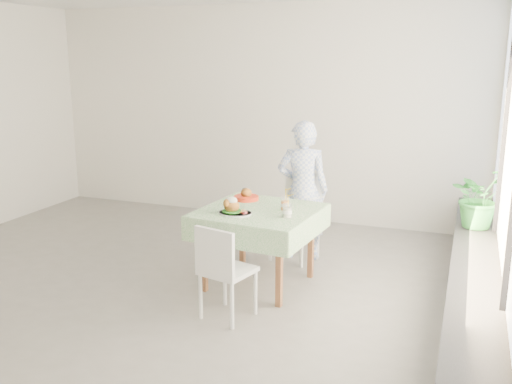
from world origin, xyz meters
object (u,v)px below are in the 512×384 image
at_px(chair_near, 227,289).
at_px(main_dish, 233,208).
at_px(chair_far, 295,233).
at_px(diner, 303,190).
at_px(potted_plant, 479,197).
at_px(cafe_table, 259,238).
at_px(juice_cup_orange, 285,204).

bearing_deg(chair_near, main_dish, 107.01).
bearing_deg(chair_far, diner, 50.33).
relative_size(chair_far, chair_near, 1.15).
bearing_deg(main_dish, potted_plant, 30.18).
height_order(diner, potted_plant, diner).
bearing_deg(chair_near, cafe_table, 90.04).
bearing_deg(juice_cup_orange, potted_plant, 28.54).
height_order(main_dish, potted_plant, potted_plant).
relative_size(cafe_table, diner, 0.76).
xyz_separation_m(cafe_table, juice_cup_orange, (0.23, 0.07, 0.34)).
xyz_separation_m(cafe_table, chair_near, (0.00, -0.76, -0.21)).
distance_m(main_dish, juice_cup_orange, 0.49).
distance_m(cafe_table, main_dish, 0.44).
relative_size(juice_cup_orange, potted_plant, 0.40).
distance_m(cafe_table, potted_plant, 2.19).
distance_m(diner, potted_plant, 1.76).
relative_size(chair_far, main_dish, 2.98).
bearing_deg(chair_near, potted_plant, 42.34).
bearing_deg(chair_far, chair_near, -94.14).
distance_m(chair_near, main_dish, 0.78).
bearing_deg(potted_plant, cafe_table, -152.86).
xyz_separation_m(chair_near, diner, (0.17, 1.64, 0.50)).
height_order(cafe_table, juice_cup_orange, juice_cup_orange).
bearing_deg(potted_plant, diner, -176.39).
distance_m(diner, juice_cup_orange, 0.81).
bearing_deg(diner, potted_plant, 172.63).
bearing_deg(cafe_table, potted_plant, 27.14).
bearing_deg(chair_near, juice_cup_orange, 74.40).
relative_size(diner, potted_plant, 2.47).
bearing_deg(main_dish, chair_near, -72.99).
xyz_separation_m(main_dish, juice_cup_orange, (0.40, 0.29, 0.00)).
relative_size(cafe_table, potted_plant, 1.88).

